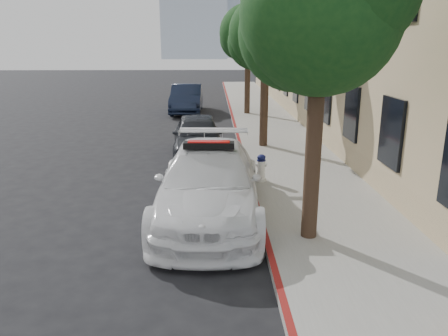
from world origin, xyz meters
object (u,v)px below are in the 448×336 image
object	(u,v)px
parked_car_mid	(198,136)
parked_car_far	(187,99)
police_car	(209,183)
fire_hydrant	(261,168)

from	to	relation	value
parked_car_mid	parked_car_far	size ratio (longest dim) A/B	0.88
police_car	fire_hydrant	size ratio (longest dim) A/B	7.49
police_car	parked_car_mid	bearing A→B (deg)	96.84
police_car	parked_car_mid	size ratio (longest dim) A/B	1.32
parked_car_far	fire_hydrant	xyz separation A→B (m)	(2.80, -13.68, -0.28)
police_car	fire_hydrant	bearing A→B (deg)	59.81
parked_car_mid	fire_hydrant	bearing A→B (deg)	-65.31
fire_hydrant	police_car	bearing A→B (deg)	-111.08
police_car	parked_car_mid	world-z (taller)	police_car
parked_car_far	police_car	bearing A→B (deg)	-84.66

